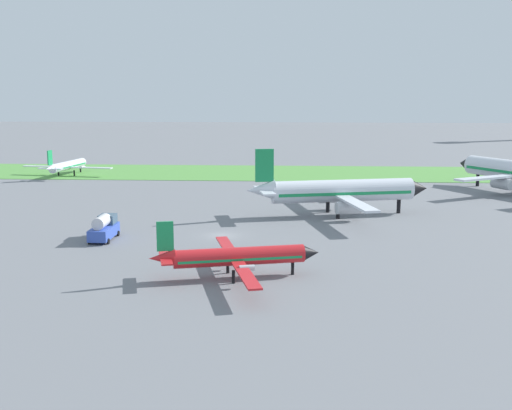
# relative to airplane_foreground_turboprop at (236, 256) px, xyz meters

# --- Properties ---
(ground_plane) EXTENTS (600.00, 600.00, 0.00)m
(ground_plane) POSITION_rel_airplane_foreground_turboprop_xyz_m (-3.50, 19.21, -2.26)
(ground_plane) COLOR slate
(grass_taxiway_strip) EXTENTS (360.00, 28.00, 0.08)m
(grass_taxiway_strip) POSITION_rel_airplane_foreground_turboprop_xyz_m (-3.50, 84.85, -2.22)
(grass_taxiway_strip) COLOR #549342
(grass_taxiway_strip) RESTS_ON ground_plane
(airplane_foreground_turboprop) EXTENTS (17.47, 20.26, 6.18)m
(airplane_foreground_turboprop) POSITION_rel_airplane_foreground_turboprop_xyz_m (0.00, 0.00, 0.00)
(airplane_foreground_turboprop) COLOR red
(airplane_foreground_turboprop) RESTS_ON ground_plane
(airplane_taxiing_turboprop) EXTENTS (21.18, 18.19, 6.36)m
(airplane_taxiing_turboprop) POSITION_rel_airplane_foreground_turboprop_xyz_m (-44.64, 77.10, 0.07)
(airplane_taxiing_turboprop) COLOR silver
(airplane_taxiing_turboprop) RESTS_ON ground_plane
(airplane_midfield_jet) EXTENTS (28.64, 28.99, 10.39)m
(airplane_midfield_jet) POSITION_rel_airplane_foreground_turboprop_xyz_m (12.79, 34.30, 1.48)
(airplane_midfield_jet) COLOR silver
(airplane_midfield_jet) RESTS_ON ground_plane
(fuel_truck_midfield) EXTENTS (2.68, 6.51, 3.29)m
(fuel_truck_midfield) POSITION_rel_airplane_foreground_turboprop_xyz_m (-18.45, 16.11, -0.68)
(fuel_truck_midfield) COLOR #334FB2
(fuel_truck_midfield) RESTS_ON ground_plane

